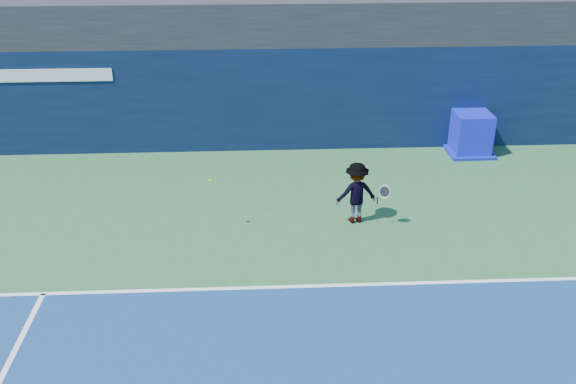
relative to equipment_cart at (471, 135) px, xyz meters
name	(u,v)px	position (x,y,z in m)	size (l,w,h in m)	color
baseline	(301,286)	(-5.36, -6.56, -0.54)	(24.00, 0.10, 0.01)	white
stadium_band	(282,16)	(-5.36, 1.94, 3.05)	(36.00, 3.00, 1.20)	black
back_wall_assembly	(284,96)	(-5.36, 0.94, 0.95)	(36.00, 1.03, 3.00)	#091634
equipment_cart	(471,135)	(0.00, 0.00, 0.00)	(1.28, 1.28, 1.21)	#0E14C6
tennis_player	(356,193)	(-3.91, -3.95, 0.18)	(1.24, 0.72, 1.47)	white
tennis_ball	(210,181)	(-7.20, -4.23, 0.71)	(0.07, 0.07, 0.07)	#AFDB18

